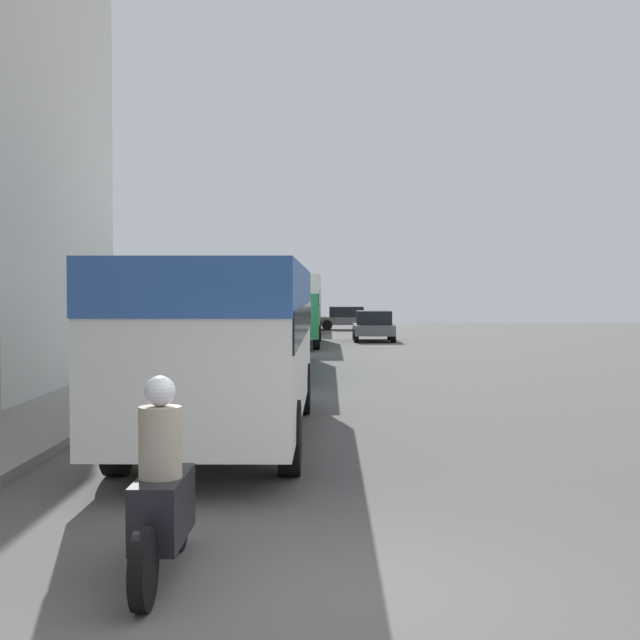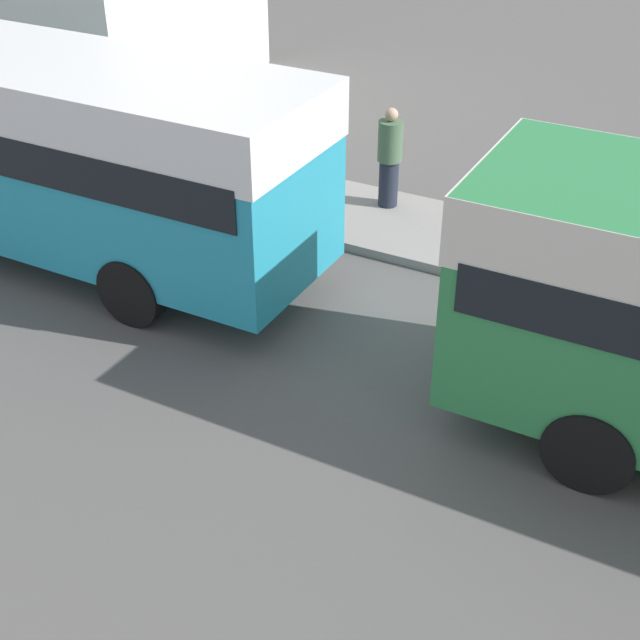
# 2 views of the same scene
# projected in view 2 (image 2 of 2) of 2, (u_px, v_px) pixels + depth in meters

# --- Properties ---
(pedestrian_near_curb) EXTENTS (0.41, 0.41, 1.72)m
(pedestrian_near_curb) POSITION_uv_depth(u_px,v_px,m) (390.00, 157.00, 14.83)
(pedestrian_near_curb) COLOR #232838
(pedestrian_near_curb) RESTS_ON sidewalk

